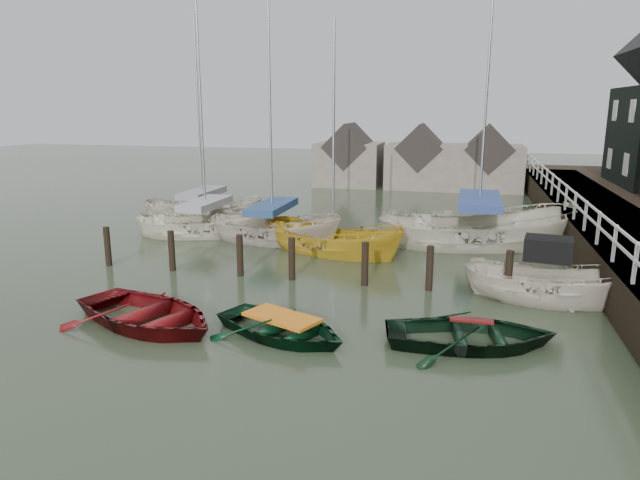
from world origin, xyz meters
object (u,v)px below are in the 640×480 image
(rowboat_red, at_px, (148,325))
(sailboat_d, at_px, (477,244))
(sailboat_a, at_px, (207,233))
(motorboat, at_px, (544,299))
(rowboat_green, at_px, (282,336))
(rowboat_dkgreen, at_px, (470,345))
(sailboat_c, at_px, (333,251))
(sailboat_e, at_px, (203,219))
(sailboat_b, at_px, (273,239))

(rowboat_red, xyz_separation_m, sailboat_d, (8.33, 11.17, 0.06))
(sailboat_a, bearing_deg, motorboat, -132.76)
(rowboat_green, distance_m, rowboat_dkgreen, 4.52)
(motorboat, height_order, sailboat_a, sailboat_a)
(sailboat_c, relative_size, sailboat_e, 0.91)
(sailboat_a, relative_size, sailboat_d, 0.93)
(sailboat_a, bearing_deg, sailboat_b, -116.36)
(sailboat_b, relative_size, sailboat_c, 1.17)
(rowboat_red, distance_m, motorboat, 11.09)
(sailboat_a, xyz_separation_m, sailboat_c, (6.07, -1.52, -0.06))
(sailboat_a, bearing_deg, rowboat_dkgreen, -149.55)
(rowboat_green, height_order, sailboat_b, sailboat_b)
(sailboat_b, bearing_deg, motorboat, -106.19)
(rowboat_dkgreen, relative_size, sailboat_e, 0.37)
(rowboat_dkgreen, height_order, sailboat_a, sailboat_a)
(sailboat_b, xyz_separation_m, sailboat_d, (8.32, 1.35, -0.01))
(sailboat_c, height_order, sailboat_d, sailboat_d)
(sailboat_a, xyz_separation_m, sailboat_d, (11.52, 0.98, -0.01))
(sailboat_a, xyz_separation_m, sailboat_e, (-1.56, 2.91, -0.00))
(sailboat_d, height_order, sailboat_e, sailboat_d)
(sailboat_a, bearing_deg, sailboat_c, -123.66)
(sailboat_b, xyz_separation_m, sailboat_e, (-4.75, 3.29, 0.00))
(rowboat_red, height_order, rowboat_dkgreen, rowboat_red)
(motorboat, xyz_separation_m, sailboat_a, (-13.33, 5.70, -0.02))
(motorboat, bearing_deg, rowboat_green, 131.71)
(sailboat_a, bearing_deg, sailboat_e, 8.55)
(sailboat_d, xyz_separation_m, sailboat_e, (-13.07, 1.94, 0.01))
(rowboat_dkgreen, distance_m, sailboat_c, 9.44)
(sailboat_c, xyz_separation_m, sailboat_d, (5.45, 2.49, 0.05))
(motorboat, relative_size, sailboat_c, 0.49)
(sailboat_e, bearing_deg, sailboat_d, -106.82)
(motorboat, relative_size, sailboat_e, 0.45)
(motorboat, distance_m, sailboat_e, 17.20)
(rowboat_green, xyz_separation_m, rowboat_dkgreen, (4.48, 0.60, 0.00))
(motorboat, xyz_separation_m, sailboat_c, (-7.26, 4.18, -0.07))
(rowboat_green, distance_m, sailboat_b, 10.27)
(rowboat_red, height_order, motorboat, motorboat)
(sailboat_c, bearing_deg, rowboat_red, -176.84)
(motorboat, height_order, sailboat_d, sailboat_d)
(sailboat_b, bearing_deg, sailboat_e, 66.81)
(sailboat_c, bearing_deg, sailboat_d, -43.83)
(sailboat_d, bearing_deg, sailboat_a, 81.90)
(rowboat_red, xyz_separation_m, sailboat_a, (-3.18, 10.19, 0.07))
(sailboat_d, bearing_deg, sailboat_e, 68.62)
(rowboat_green, height_order, sailboat_d, sailboat_d)
(rowboat_red, relative_size, sailboat_a, 0.38)
(rowboat_dkgreen, bearing_deg, sailboat_c, 22.94)
(rowboat_red, distance_m, rowboat_dkgreen, 8.10)
(motorboat, bearing_deg, rowboat_red, 122.29)
(sailboat_b, distance_m, sailboat_c, 3.09)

